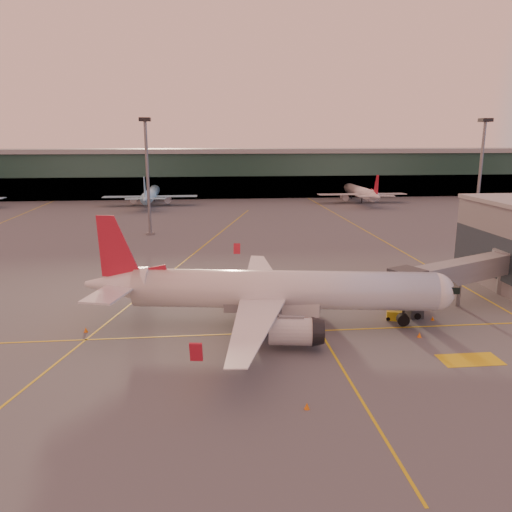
{
  "coord_description": "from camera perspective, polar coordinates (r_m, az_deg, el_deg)",
  "views": [
    {
      "loc": [
        -7.57,
        -46.92,
        21.16
      ],
      "look_at": [
        -0.55,
        21.3,
        5.0
      ],
      "focal_mm": 35.0,
      "sensor_mm": 36.0,
      "label": 1
    }
  ],
  "objects": [
    {
      "name": "cone_wing_right",
      "position": [
        41.95,
        5.85,
        -16.69
      ],
      "size": [
        0.44,
        0.44,
        0.56
      ],
      "color": "orange",
      "rests_on": "ground"
    },
    {
      "name": "ground",
      "position": [
        52.02,
        3.06,
        -10.76
      ],
      "size": [
        600.0,
        600.0,
        0.0
      ],
      "primitive_type": "plane",
      "color": "#4C4F54",
      "rests_on": "ground"
    },
    {
      "name": "distant_aircraft_row",
      "position": [
        172.56,
        -21.45,
        5.3
      ],
      "size": [
        225.0,
        34.0,
        13.0
      ],
      "color": "#95DAFA",
      "rests_on": "ground"
    },
    {
      "name": "terminal",
      "position": [
        189.27,
        -3.62,
        9.48
      ],
      "size": [
        400.0,
        20.0,
        17.6
      ],
      "color": "#19382D",
      "rests_on": "ground"
    },
    {
      "name": "mast_west_near",
      "position": [
        113.77,
        -12.32,
        9.79
      ],
      "size": [
        2.4,
        2.4,
        25.6
      ],
      "color": "slate",
      "rests_on": "ground"
    },
    {
      "name": "main_airplane",
      "position": [
        57.18,
        1.64,
        -4.05
      ],
      "size": [
        42.3,
        38.32,
        12.79
      ],
      "rotation": [
        0.0,
        0.0,
        -0.15
      ],
      "color": "white",
      "rests_on": "ground"
    },
    {
      "name": "cone_tail",
      "position": [
        59.67,
        -18.87,
        -7.98
      ],
      "size": [
        0.45,
        0.45,
        0.57
      ],
      "color": "orange",
      "rests_on": "ground"
    },
    {
      "name": "taxi_markings",
      "position": [
        93.82,
        -5.57,
        0.17
      ],
      "size": [
        100.12,
        173.0,
        0.01
      ],
      "color": "gold",
      "rests_on": "ground"
    },
    {
      "name": "cone_wing_left",
      "position": [
        74.03,
        0.55,
        -3.12
      ],
      "size": [
        0.46,
        0.46,
        0.59
      ],
      "color": "orange",
      "rests_on": "ground"
    },
    {
      "name": "cone_nose",
      "position": [
        63.66,
        19.54,
        -6.72
      ],
      "size": [
        0.4,
        0.4,
        0.5
      ],
      "color": "orange",
      "rests_on": "ground"
    },
    {
      "name": "mast_east_near",
      "position": [
        125.77,
        24.3,
        9.24
      ],
      "size": [
        2.4,
        2.4,
        25.6
      ],
      "color": "slate",
      "rests_on": "ground"
    },
    {
      "name": "jet_bridge",
      "position": [
        70.05,
        23.02,
        -1.72
      ],
      "size": [
        22.46,
        12.86,
        6.19
      ],
      "color": "slate",
      "rests_on": "ground"
    },
    {
      "name": "pushback_tug",
      "position": [
        69.23,
        16.44,
        -4.56
      ],
      "size": [
        3.18,
        2.01,
        1.54
      ],
      "rotation": [
        0.0,
        0.0,
        0.14
      ],
      "color": "black",
      "rests_on": "ground"
    },
    {
      "name": "catering_truck",
      "position": [
        57.16,
        4.3,
        -5.71
      ],
      "size": [
        6.3,
        3.68,
        4.6
      ],
      "rotation": [
        0.0,
        0.0,
        -0.19
      ],
      "color": "maroon",
      "rests_on": "ground"
    },
    {
      "name": "cone_fwd",
      "position": [
        57.98,
        18.18,
        -8.55
      ],
      "size": [
        0.45,
        0.45,
        0.57
      ],
      "color": "orange",
      "rests_on": "ground"
    },
    {
      "name": "gpu_cart",
      "position": [
        62.29,
        15.54,
        -6.58
      ],
      "size": [
        2.14,
        1.67,
        1.1
      ],
      "rotation": [
        0.0,
        0.0,
        -0.33
      ],
      "color": "gold",
      "rests_on": "ground"
    }
  ]
}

